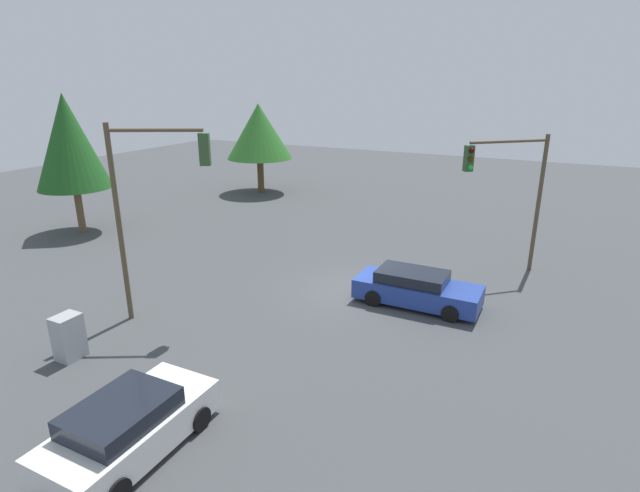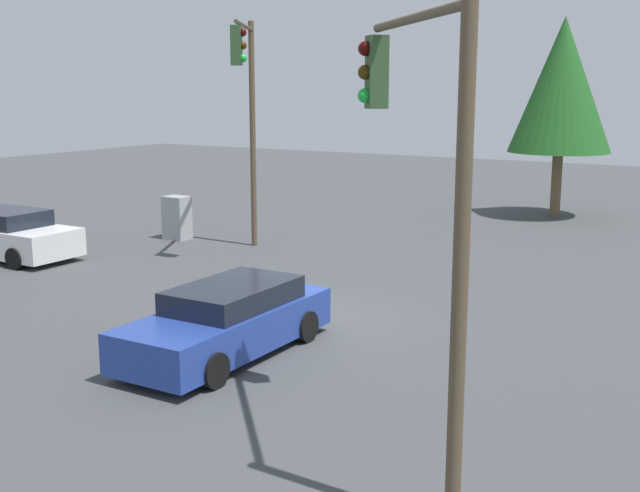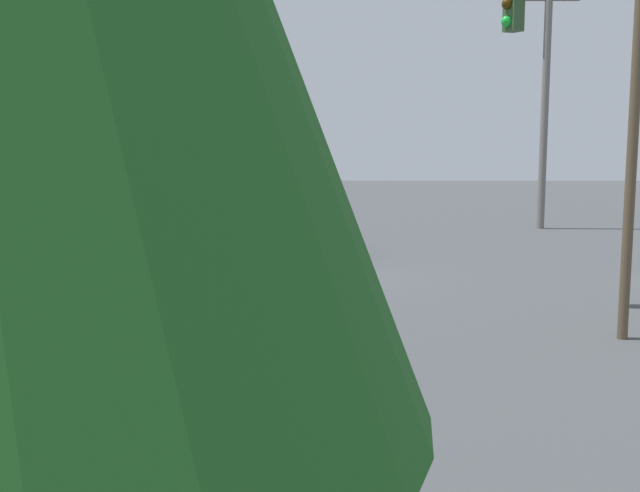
{
  "view_description": "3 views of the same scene",
  "coord_description": "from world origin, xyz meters",
  "px_view_note": "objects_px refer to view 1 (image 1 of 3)",
  "views": [
    {
      "loc": [
        17.36,
        7.19,
        8.31
      ],
      "look_at": [
        -0.4,
        -1.74,
        1.6
      ],
      "focal_mm": 28.0,
      "sensor_mm": 36.0,
      "label": 1
    },
    {
      "loc": [
        -8.98,
        14.18,
        5.01
      ],
      "look_at": [
        1.33,
        -3.0,
        1.01
      ],
      "focal_mm": 45.0,
      "sensor_mm": 36.0,
      "label": 2
    },
    {
      "loc": [
        0.66,
        -20.05,
        3.58
      ],
      "look_at": [
        0.44,
        -1.22,
        0.9
      ],
      "focal_mm": 45.0,
      "sensor_mm": 36.0,
      "label": 3
    }
  ],
  "objects_px": {
    "traffic_signal_main": "(151,191)",
    "electrical_cabinet": "(69,337)",
    "traffic_signal_cross": "(512,181)",
    "sedan_white": "(129,427)",
    "sedan_blue": "(416,289)"
  },
  "relations": [
    {
      "from": "traffic_signal_main",
      "to": "electrical_cabinet",
      "type": "xyz_separation_m",
      "value": [
        3.41,
        -0.6,
        -3.97
      ]
    },
    {
      "from": "traffic_signal_main",
      "to": "traffic_signal_cross",
      "type": "relative_size",
      "value": 1.14
    },
    {
      "from": "electrical_cabinet",
      "to": "sedan_white",
      "type": "bearing_deg",
      "value": 65.83
    },
    {
      "from": "sedan_blue",
      "to": "traffic_signal_main",
      "type": "bearing_deg",
      "value": -56.58
    },
    {
      "from": "traffic_signal_main",
      "to": "sedan_blue",
      "type": "bearing_deg",
      "value": 5.08
    },
    {
      "from": "sedan_white",
      "to": "electrical_cabinet",
      "type": "xyz_separation_m",
      "value": [
        -2.19,
        -4.89,
        0.03
      ]
    },
    {
      "from": "traffic_signal_main",
      "to": "traffic_signal_cross",
      "type": "xyz_separation_m",
      "value": [
        -10.14,
        10.37,
        -0.52
      ]
    },
    {
      "from": "sedan_white",
      "to": "sedan_blue",
      "type": "bearing_deg",
      "value": 71.51
    },
    {
      "from": "traffic_signal_main",
      "to": "traffic_signal_cross",
      "type": "distance_m",
      "value": 14.52
    },
    {
      "from": "traffic_signal_main",
      "to": "traffic_signal_cross",
      "type": "bearing_deg",
      "value": 16.02
    },
    {
      "from": "sedan_white",
      "to": "traffic_signal_main",
      "type": "relative_size",
      "value": 0.6
    },
    {
      "from": "traffic_signal_cross",
      "to": "electrical_cabinet",
      "type": "xyz_separation_m",
      "value": [
        13.56,
        -10.98,
        -3.46
      ]
    },
    {
      "from": "sedan_blue",
      "to": "electrical_cabinet",
      "type": "bearing_deg",
      "value": -44.59
    },
    {
      "from": "sedan_white",
      "to": "electrical_cabinet",
      "type": "relative_size",
      "value": 2.9
    },
    {
      "from": "sedan_white",
      "to": "electrical_cabinet",
      "type": "bearing_deg",
      "value": 155.83
    }
  ]
}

